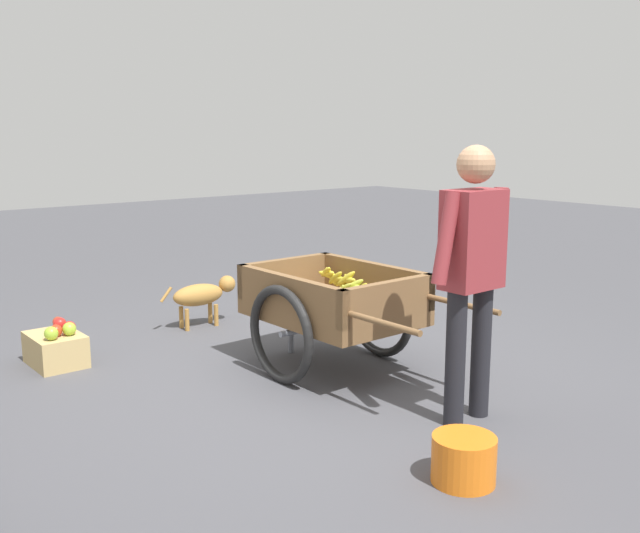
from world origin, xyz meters
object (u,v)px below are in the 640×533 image
Objects in this scene: vendor_person at (472,261)px; dog at (203,294)px; fruit_cart at (333,306)px; plastic_bucket at (464,459)px; apple_crate at (56,347)px.

vendor_person reaches higher than dog.
plastic_bucket is at bearing 160.36° from fruit_cart.
vendor_person is at bearing -179.59° from fruit_cart.
dog is at bearing -8.05° from plastic_bucket.
apple_crate is (2.41, 1.44, -0.78)m from vendor_person.
vendor_person is 3.47× the size of apple_crate.
fruit_cart is at bearing -174.82° from dog.
vendor_person is 2.73m from dog.
dog is at bearing 5.18° from fruit_cart.
apple_crate is at bearing 100.54° from dog.
apple_crate is (1.26, 1.43, -0.31)m from fruit_cart.
vendor_person is (-1.15, -0.01, 0.47)m from fruit_cart.
apple_crate is at bearing 16.55° from plastic_bucket.
dog reaches higher than plastic_bucket.
fruit_cart is at bearing 0.41° from vendor_person.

